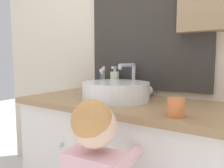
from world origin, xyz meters
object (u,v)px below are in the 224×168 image
at_px(soap_dispenser, 115,82).
at_px(drinking_cup, 176,107).
at_px(sink_basin, 116,90).
at_px(toothbrush_holder, 103,85).

xyz_separation_m(soap_dispenser, drinking_cup, (0.55, -0.39, -0.04)).
relative_size(soap_dispenser, drinking_cup, 2.46).
bearing_deg(drinking_cup, soap_dispenser, 144.67).
height_order(sink_basin, drinking_cup, sink_basin).
relative_size(toothbrush_holder, soap_dispenser, 0.99).
xyz_separation_m(toothbrush_holder, drinking_cup, (0.64, -0.37, -0.02)).
relative_size(sink_basin, drinking_cup, 5.75).
bearing_deg(soap_dispenser, drinking_cup, -35.33).
relative_size(toothbrush_holder, drinking_cup, 2.44).
xyz_separation_m(sink_basin, soap_dispenser, (-0.14, 0.20, 0.02)).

